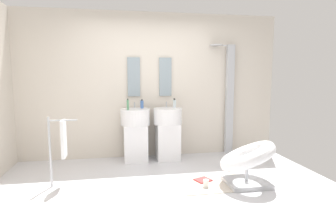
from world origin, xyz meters
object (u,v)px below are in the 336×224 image
at_px(lounge_chair, 247,160).
at_px(soap_bottle_grey, 174,103).
at_px(shower_column, 229,97).
at_px(coffee_mug, 206,183).
at_px(magazine_red, 203,180).
at_px(pedestal_sink_right, 168,131).
at_px(soap_bottle_clear, 175,104).
at_px(soap_bottle_blue, 142,104).
at_px(towel_rack, 62,141).
at_px(soap_bottle_green, 128,105).
at_px(pedestal_sink_left, 135,132).

height_order(lounge_chair, soap_bottle_grey, soap_bottle_grey).
bearing_deg(shower_column, coffee_mug, -120.51).
bearing_deg(magazine_red, pedestal_sink_right, 81.41).
xyz_separation_m(magazine_red, soap_bottle_clear, (-0.17, 1.20, 0.97)).
xyz_separation_m(pedestal_sink_right, soap_bottle_clear, (0.13, 0.04, 0.48)).
distance_m(lounge_chair, coffee_mug, 0.65).
relative_size(pedestal_sink_right, soap_bottle_clear, 6.29).
height_order(lounge_chair, coffee_mug, lounge_chair).
bearing_deg(shower_column, soap_bottle_blue, -175.39).
distance_m(towel_rack, soap_bottle_grey, 2.08).
bearing_deg(coffee_mug, soap_bottle_green, 127.54).
relative_size(coffee_mug, soap_bottle_grey, 0.60).
xyz_separation_m(pedestal_sink_left, soap_bottle_green, (-0.13, -0.13, 0.50)).
distance_m(shower_column, lounge_chair, 1.77).
xyz_separation_m(shower_column, towel_rack, (-2.82, -1.19, -0.45)).
relative_size(lounge_chair, soap_bottle_blue, 6.83).
xyz_separation_m(shower_column, soap_bottle_green, (-1.91, -0.33, -0.08)).
xyz_separation_m(shower_column, lounge_chair, (-0.36, -1.58, -0.73)).
height_order(lounge_chair, towel_rack, towel_rack).
bearing_deg(soap_bottle_green, coffee_mug, -52.46).
xyz_separation_m(lounge_chair, soap_bottle_green, (-1.55, 1.24, 0.65)).
bearing_deg(soap_bottle_blue, shower_column, 4.61).
xyz_separation_m(pedestal_sink_left, soap_bottle_grey, (0.70, 0.08, 0.49)).
bearing_deg(soap_bottle_grey, coffee_mug, -84.54).
xyz_separation_m(pedestal_sink_right, lounge_chair, (0.85, -1.38, -0.16)).
bearing_deg(shower_column, towel_rack, -157.06).
bearing_deg(coffee_mug, lounge_chair, 1.52).
xyz_separation_m(coffee_mug, soap_bottle_grey, (-0.14, 1.47, 0.93)).
relative_size(magazine_red, coffee_mug, 2.08).
distance_m(lounge_chair, soap_bottle_green, 2.09).
distance_m(shower_column, soap_bottle_green, 1.94).
bearing_deg(lounge_chair, magazine_red, 158.74).
bearing_deg(towel_rack, pedestal_sink_left, 43.69).
relative_size(coffee_mug, soap_bottle_clear, 0.62).
bearing_deg(pedestal_sink_left, soap_bottle_green, -133.58).
xyz_separation_m(magazine_red, soap_bottle_green, (-1.00, 1.03, 0.98)).
bearing_deg(pedestal_sink_right, soap_bottle_green, -169.15).
xyz_separation_m(magazine_red, coffee_mug, (-0.03, -0.23, 0.04)).
height_order(coffee_mug, soap_bottle_green, soap_bottle_green).
xyz_separation_m(coffee_mug, soap_bottle_clear, (-0.14, 1.43, 0.93)).
bearing_deg(coffee_mug, soap_bottle_clear, 95.54).
bearing_deg(soap_bottle_green, lounge_chair, -38.77).
bearing_deg(coffee_mug, soap_bottle_grey, 95.46).
relative_size(shower_column, soap_bottle_green, 10.85).
xyz_separation_m(magazine_red, soap_bottle_blue, (-0.75, 1.23, 0.97)).
height_order(pedestal_sink_left, towel_rack, pedestal_sink_left).
bearing_deg(pedestal_sink_right, lounge_chair, -58.31).
distance_m(towel_rack, soap_bottle_green, 1.31).
distance_m(magazine_red, soap_bottle_grey, 1.59).
relative_size(soap_bottle_green, soap_bottle_clear, 1.17).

